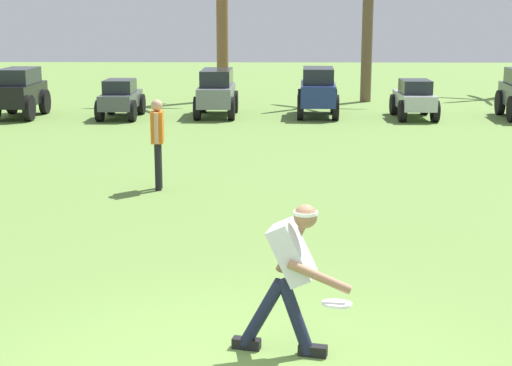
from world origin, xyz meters
TOP-DOWN VIEW (x-y plane):
  - frisbee_thrower at (0.47, 0.76)m, footprint 1.06×0.62m
  - frisbee_in_flight at (0.86, 0.46)m, footprint 0.33×0.33m
  - teammate_near_sideline at (-1.64, 7.34)m, footprint 0.22×0.49m
  - parked_car_slot_a at (-6.89, 16.47)m, footprint 1.16×2.35m
  - parked_car_slot_b at (-3.97, 16.38)m, footprint 1.09×2.20m
  - parked_car_slot_c at (-1.26, 16.84)m, footprint 1.17×2.41m
  - parked_car_slot_d at (1.67, 16.81)m, footprint 1.26×2.39m
  - parked_car_slot_e at (4.39, 16.44)m, footprint 1.08×2.20m
  - palm_tree_right_of_centre at (3.53, 20.52)m, footprint 3.39×3.56m

SIDE VIEW (x-z plane):
  - parked_car_slot_b at x=-3.97m, z-range 0.01..1.11m
  - parked_car_slot_e at x=4.39m, z-range 0.01..1.11m
  - frisbee_in_flight at x=0.86m, z-range 0.57..0.62m
  - parked_car_slot_c at x=-1.26m, z-range 0.05..1.39m
  - parked_car_slot_a at x=-6.89m, z-range 0.04..1.44m
  - parked_car_slot_d at x=1.67m, z-range 0.04..1.44m
  - frisbee_thrower at x=0.47m, z-range 0.09..1.50m
  - teammate_near_sideline at x=-1.64m, z-range 0.16..1.72m
  - palm_tree_right_of_centre at x=3.53m, z-range 0.45..5.60m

